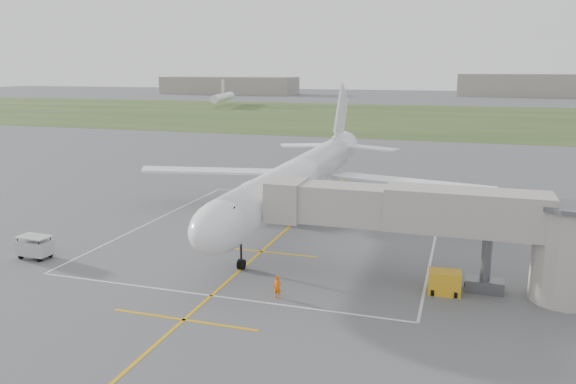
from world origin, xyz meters
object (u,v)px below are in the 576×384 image
(gpu_unit, at_px, (444,283))
(baggage_cart, at_px, (35,247))
(airliner, at_px, (297,178))
(jet_bridge, at_px, (454,224))
(ramp_worker_nose, at_px, (277,287))
(ramp_worker_wing, at_px, (261,210))

(gpu_unit, relative_size, baggage_cart, 0.81)
(airliner, bearing_deg, baggage_cart, -133.80)
(jet_bridge, xyz_separation_m, gpu_unit, (-0.39, -1.25, -3.93))
(ramp_worker_nose, bearing_deg, jet_bridge, 38.73)
(baggage_cart, distance_m, ramp_worker_nose, 21.78)
(jet_bridge, bearing_deg, airliner, 137.81)
(gpu_unit, height_order, baggage_cart, baggage_cart)
(jet_bridge, relative_size, ramp_worker_wing, 14.17)
(baggage_cart, bearing_deg, jet_bridge, 9.24)
(airliner, xyz_separation_m, ramp_worker_wing, (-3.80, -0.44, -3.57))
(airliner, relative_size, baggage_cart, 16.72)
(ramp_worker_wing, bearing_deg, baggage_cart, 77.90)
(airliner, height_order, ramp_worker_nose, airliner)
(jet_bridge, distance_m, baggage_cart, 33.38)
(jet_bridge, distance_m, ramp_worker_nose, 13.11)
(airliner, distance_m, baggage_cart, 25.13)
(gpu_unit, bearing_deg, ramp_worker_wing, 139.39)
(ramp_worker_nose, xyz_separation_m, ramp_worker_wing, (-8.28, 19.26, 0.04))
(gpu_unit, bearing_deg, airliner, 132.27)
(jet_bridge, bearing_deg, baggage_cart, -173.56)
(baggage_cart, relative_size, ramp_worker_nose, 1.78)
(jet_bridge, height_order, baggage_cart, jet_bridge)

